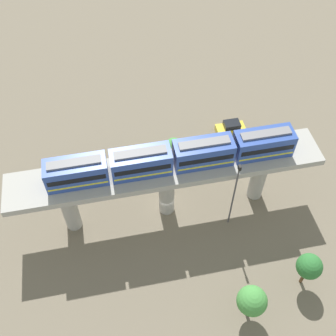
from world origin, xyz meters
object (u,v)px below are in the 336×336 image
at_px(train, 173,157).
at_px(parked_car_yellow, 231,128).
at_px(signal_post, 234,194).
at_px(tree_near_viaduct, 252,301).
at_px(tree_far_corner, 174,148).
at_px(parked_car_blue, 89,169).
at_px(tree_mid_lot, 309,267).

distance_m(train, parked_car_yellow, 18.55).
bearing_deg(parked_car_yellow, signal_post, -17.73).
height_order(parked_car_yellow, tree_near_viaduct, tree_near_viaduct).
relative_size(tree_far_corner, signal_post, 0.42).
distance_m(train, parked_car_blue, 15.68).
relative_size(parked_car_yellow, signal_post, 0.38).
bearing_deg(parked_car_yellow, tree_mid_lot, 2.39).
bearing_deg(tree_mid_lot, train, -135.66).
xyz_separation_m(train, signal_post, (3.40, 6.46, -3.95)).
xyz_separation_m(parked_car_yellow, tree_near_viaduct, (26.38, -6.05, 2.95)).
xyz_separation_m(parked_car_yellow, tree_mid_lot, (24.06, 1.07, 3.06)).
distance_m(parked_car_yellow, parked_car_blue, 21.35).
height_order(train, tree_far_corner, train).
relative_size(parked_car_yellow, tree_mid_lot, 0.80).
height_order(train, parked_car_yellow, train).
xyz_separation_m(train, tree_far_corner, (-7.13, 1.73, -6.70)).
height_order(tree_near_viaduct, tree_far_corner, tree_near_viaduct).
height_order(parked_car_blue, tree_far_corner, tree_far_corner).
bearing_deg(tree_far_corner, tree_near_viaduct, 8.79).
distance_m(parked_car_yellow, signal_post, 16.53).
bearing_deg(parked_car_blue, tree_far_corner, 89.48).
distance_m(parked_car_blue, signal_post, 20.56).
bearing_deg(signal_post, tree_far_corner, -155.81).
bearing_deg(parked_car_yellow, tree_far_corner, -65.25).
xyz_separation_m(parked_car_yellow, tree_far_corner, (4.39, -9.45, 2.59)).
height_order(parked_car_blue, tree_mid_lot, tree_mid_lot).
bearing_deg(tree_mid_lot, parked_car_blue, -132.73).
distance_m(train, tree_mid_lot, 18.61).
xyz_separation_m(parked_car_blue, tree_mid_lot, (20.43, 22.12, 3.06)).
xyz_separation_m(tree_mid_lot, signal_post, (-9.14, -5.79, 2.28)).
xyz_separation_m(train, tree_near_viaduct, (14.86, 5.13, -6.34)).
relative_size(tree_near_viaduct, tree_mid_lot, 1.01).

